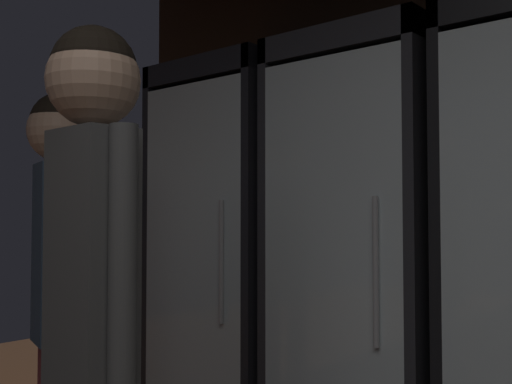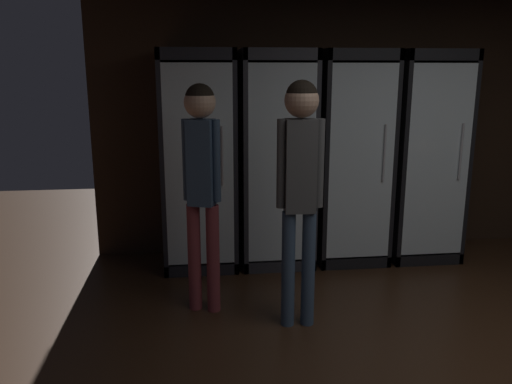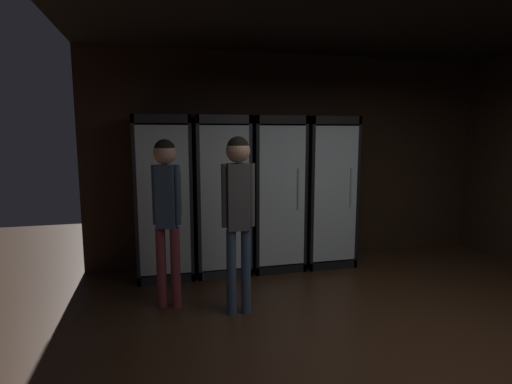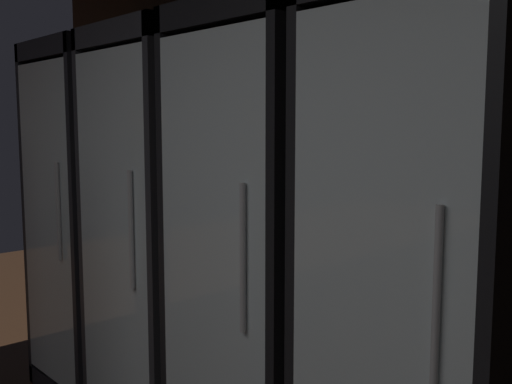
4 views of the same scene
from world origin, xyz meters
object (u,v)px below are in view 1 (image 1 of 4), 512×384
Objects in this scene: cooler_far_left at (247,280)px; cooler_left at (380,291)px; shopper_far at (91,272)px; shopper_near at (58,266)px.

cooler_left is at bearing 0.16° from cooler_far_left.
cooler_far_left is 1.50m from shopper_far.
cooler_far_left is at bearing -179.84° from cooler_left.
cooler_far_left is 1.14× the size of shopper_far.
cooler_far_left reaches higher than shopper_near.
cooler_far_left is at bearing 90.63° from shopper_near.
shopper_near is at bearing -89.37° from cooler_far_left.
cooler_left reaches higher than shopper_near.
cooler_far_left is 1.00× the size of cooler_left.
shopper_near is (0.01, -1.01, 0.13)m from cooler_far_left.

